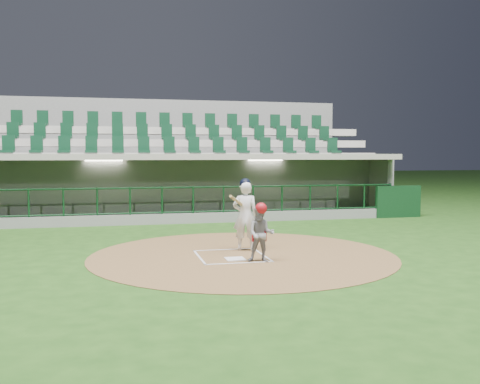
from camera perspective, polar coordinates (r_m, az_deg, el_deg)
name	(u,v)px	position (r m, az deg, el deg)	size (l,w,h in m)	color
ground	(229,254)	(12.83, -1.22, -6.66)	(120.00, 120.00, 0.00)	#1D4212
dirt_circle	(243,255)	(12.70, 0.30, -6.74)	(7.20, 7.20, 0.01)	brown
home_plate	(235,259)	(12.16, -0.53, -7.15)	(0.43, 0.43, 0.02)	white
batter_box_chalk	(231,256)	(12.54, -0.93, -6.83)	(1.55, 1.80, 0.01)	silver
dugout_structure	(186,192)	(20.38, -5.83, 0.00)	(16.40, 3.70, 3.00)	gray
seating_deck	(177,177)	(23.41, -6.73, 1.65)	(17.00, 6.72, 5.15)	slate
batter	(245,214)	(13.19, 0.55, -2.39)	(0.89, 0.93, 1.78)	white
catcher	(261,233)	(11.79, 2.24, -4.38)	(0.72, 0.63, 1.31)	gray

